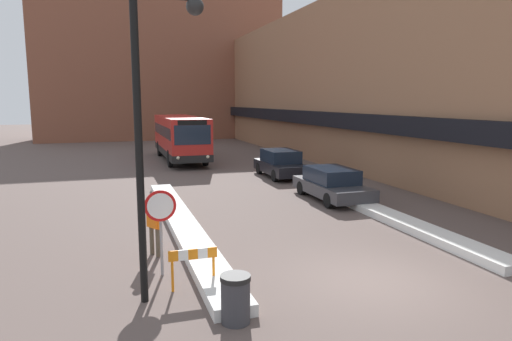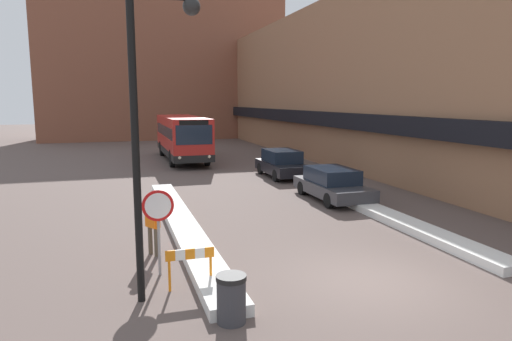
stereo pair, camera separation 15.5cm
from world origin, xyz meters
name	(u,v)px [view 1 (the left image)]	position (x,y,z in m)	size (l,w,h in m)	color
ground_plane	(375,282)	(0.00, 0.00, 0.00)	(160.00, 160.00, 0.00)	brown
building_row_right	(320,86)	(9.98, 24.00, 5.31)	(5.50, 60.00, 10.67)	#996B4C
building_backdrop_far	(161,70)	(0.00, 44.12, 7.58)	(26.00, 8.00, 15.15)	brown
snow_bank_left	(183,224)	(-3.60, 5.99, 0.13)	(0.90, 13.64, 0.26)	silver
snow_bank_right	(389,216)	(3.60, 4.82, 0.13)	(0.90, 11.03, 0.26)	silver
city_bus	(180,137)	(-1.07, 23.34, 1.70)	(2.55, 10.32, 3.09)	red
parked_car_front	(332,184)	(3.20, 8.47, 0.69)	(1.89, 4.38, 1.36)	#38383D
parked_car_middle	(281,163)	(3.20, 14.60, 0.75)	(1.90, 4.27, 1.51)	black
stop_sign	(161,214)	(-4.72, 1.95, 1.53)	(0.76, 0.08, 2.12)	gray
street_lamp	(152,114)	(-4.96, 0.60, 3.96)	(1.46, 0.36, 6.39)	black
pedestrian	(154,221)	(-4.74, 3.47, 0.98)	(0.39, 0.48, 1.62)	brown
trash_bin	(236,299)	(-3.64, -0.90, 0.48)	(0.59, 0.59, 0.95)	#38383D
construction_barricade	(193,261)	(-4.14, 0.91, 0.67)	(1.10, 0.06, 0.94)	orange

